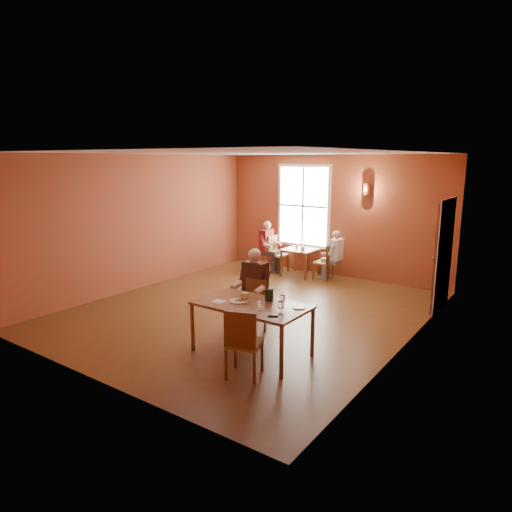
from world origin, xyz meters
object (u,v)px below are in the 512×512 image
Objects in this scene: chair_diner_white at (323,262)px; diner_maroon at (278,248)px; diner_white at (325,256)px; chair_diner_main at (250,307)px; main_table at (252,329)px; diner_main at (249,295)px; chair_empty at (245,342)px; second_table at (300,262)px; chair_diner_maroon at (278,254)px.

chair_diner_white is 1.34m from diner_maroon.
diner_maroon is (-1.36, 0.00, 0.05)m from diner_white.
diner_maroon is at bearing -63.49° from chair_diner_main.
diner_white reaches higher than main_table.
chair_diner_white is at bearing 103.80° from main_table.
chair_diner_main is at bearing -171.00° from chair_diner_white.
main_table is 0.85m from diner_main.
chair_empty is at bearing 123.23° from chair_diner_main.
diner_maroon reaches higher than main_table.
main_table is at bearing 98.75° from chair_empty.
second_table is (-2.11, 5.20, -0.15)m from chair_empty.
chair_empty reaches higher than main_table.
chair_diner_maroon reaches higher than chair_diner_main.
chair_diner_main is 0.72× the size of diner_maroon.
chair_diner_maroon reaches higher than second_table.
chair_diner_white is 0.15m from diner_white.
chair_diner_maroon is at bearing 180.00° from second_table.
diner_white is at bearing 90.00° from chair_diner_maroon.
main_table is 1.33× the size of diner_maroon.
diner_maroon reaches higher than chair_diner_main.
chair_diner_white is 0.93× the size of chair_diner_maroon.
chair_diner_maroon is at bearing 90.00° from chair_diner_white.
chair_diner_main is 0.23m from diner_main.
chair_diner_white is (-0.62, 3.91, -0.02)m from chair_diner_main.
chair_diner_maroon is 0.74× the size of diner_maroon.
chair_diner_maroon reaches higher than chair_diner_white.
diner_main reaches higher than chair_diner_white.
second_table is 0.61× the size of diner_maroon.
diner_white is (-0.59, 3.94, -0.09)m from diner_main.
main_table is 0.82m from chair_diner_main.
main_table is at bearing 27.96° from chair_diner_maroon.
diner_main is 1.07× the size of diner_maroon.
diner_main is at bearing -171.49° from diner_white.
chair_diner_white is at bearing 90.00° from diner_maroon.
diner_maroon reaches higher than chair_empty.
diner_maroon is (-1.95, 3.91, 0.18)m from chair_diner_main.
diner_white is (-0.59, 3.91, 0.13)m from chair_diner_main.
diner_white is (0.03, 0.00, 0.15)m from chair_diner_white.
chair_diner_maroon is 0.17m from diner_maroon.
chair_empty reaches higher than second_table.
main_table is at bearing -68.79° from second_table.
second_table is 0.72m from diner_white.
diner_white is 1.34m from chair_diner_maroon.
chair_diner_maroon is (-2.42, 4.56, 0.07)m from main_table.
chair_empty is at bearing -67.87° from second_table.
diner_main is 1.40× the size of chair_empty.
diner_white is at bearing -90.00° from chair_diner_white.
chair_diner_main is at bearing 103.65° from chair_empty.
diner_maroon is (-1.33, 0.00, 0.20)m from chair_diner_white.
diner_main is at bearing -171.06° from chair_diner_white.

